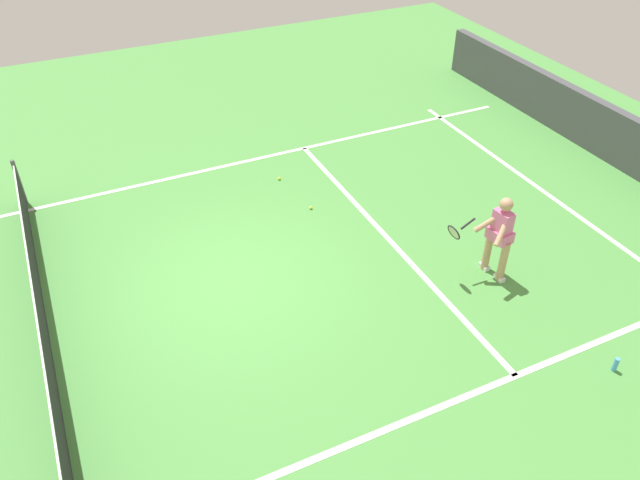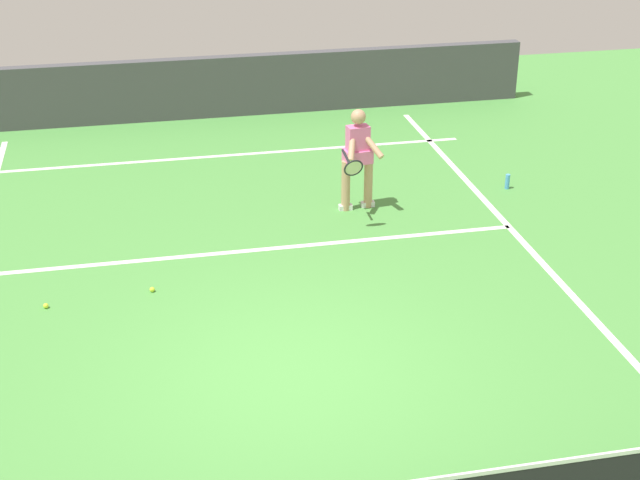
{
  "view_description": "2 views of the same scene",
  "coord_description": "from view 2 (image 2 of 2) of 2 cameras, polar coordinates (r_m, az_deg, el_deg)",
  "views": [
    {
      "loc": [
        -7.93,
        2.07,
        6.94
      ],
      "look_at": [
        -0.83,
        -1.27,
        1.02
      ],
      "focal_mm": 34.96,
      "sensor_mm": 36.0,
      "label": 1
    },
    {
      "loc": [
        1.44,
        8.38,
        5.72
      ],
      "look_at": [
        -0.61,
        -1.41,
        0.86
      ],
      "focal_mm": 52.41,
      "sensor_mm": 36.0,
      "label": 2
    }
  ],
  "objects": [
    {
      "name": "ground_plane",
      "position": [
        10.25,
        -1.74,
        -8.03
      ],
      "size": [
        24.02,
        24.02,
        0.0
      ],
      "primitive_type": "plane",
      "color": "#4C9342"
    },
    {
      "name": "court_back_wall",
      "position": [
        18.12,
        -6.86,
        9.24
      ],
      "size": [
        12.47,
        0.24,
        1.16
      ],
      "primitive_type": "cube",
      "color": "#47474C",
      "rests_on": "ground"
    },
    {
      "name": "baseline_marking",
      "position": [
        16.23,
        -5.99,
        5.14
      ],
      "size": [
        8.47,
        0.1,
        0.01
      ],
      "primitive_type": "cube",
      "color": "white",
      "rests_on": "ground"
    },
    {
      "name": "service_line_marking",
      "position": [
        12.82,
        -4.13,
        -0.63
      ],
      "size": [
        7.47,
        0.1,
        0.01
      ],
      "primitive_type": "cube",
      "color": "white",
      "rests_on": "ground"
    },
    {
      "name": "sideline_left_marking",
      "position": [
        11.39,
        17.18,
        -5.51
      ],
      "size": [
        0.1,
        16.48,
        0.01
      ],
      "primitive_type": "cube",
      "color": "white",
      "rests_on": "ground"
    },
    {
      "name": "tennis_player",
      "position": [
        13.75,
        2.32,
        5.14
      ],
      "size": [
        0.73,
        1.0,
        1.55
      ],
      "color": "tan",
      "rests_on": "ground"
    },
    {
      "name": "tennis_ball_near",
      "position": [
        11.87,
        -16.4,
        -3.87
      ],
      "size": [
        0.07,
        0.07,
        0.07
      ],
      "primitive_type": "sphere",
      "color": "#D1E533",
      "rests_on": "ground"
    },
    {
      "name": "tennis_ball_mid",
      "position": [
        11.94,
        -10.21,
        -2.99
      ],
      "size": [
        0.07,
        0.07,
        0.07
      ],
      "primitive_type": "sphere",
      "color": "#D1E533",
      "rests_on": "ground"
    },
    {
      "name": "water_bottle",
      "position": [
        15.04,
        11.37,
        3.52
      ],
      "size": [
        0.07,
        0.07,
        0.24
      ],
      "primitive_type": "cylinder",
      "color": "#4C9EE5",
      "rests_on": "ground"
    }
  ]
}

